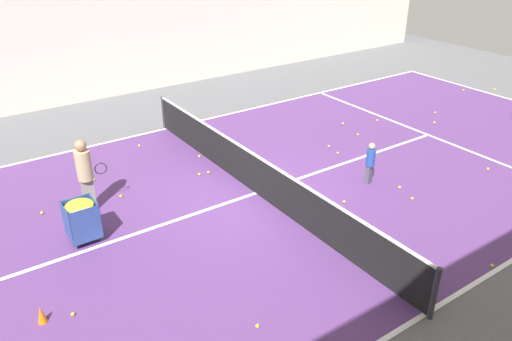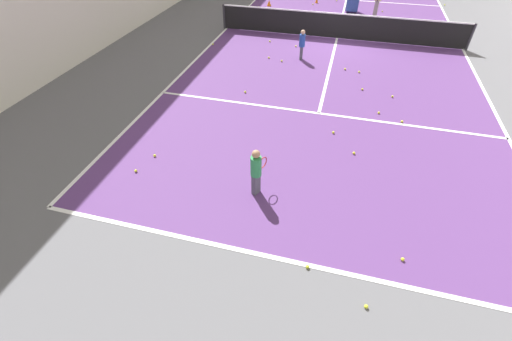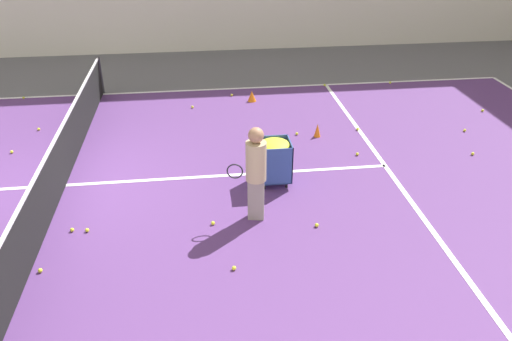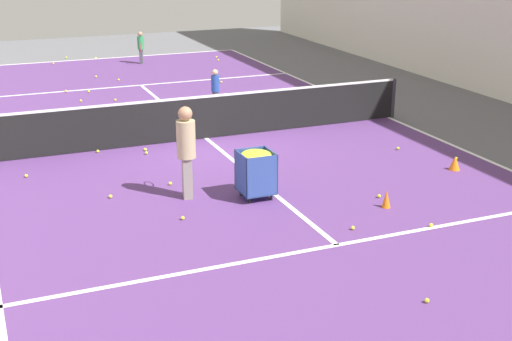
% 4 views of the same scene
% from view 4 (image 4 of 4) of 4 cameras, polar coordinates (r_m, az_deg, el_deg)
% --- Properties ---
extents(ground_plane, '(36.30, 36.30, 0.00)m').
position_cam_4_polar(ground_plane, '(17.28, -4.01, 2.57)').
color(ground_plane, '#5B5B60').
extents(court_playing_area, '(10.32, 23.99, 0.00)m').
position_cam_4_polar(court_playing_area, '(17.28, -4.01, 2.58)').
color(court_playing_area, '#563370').
rests_on(court_playing_area, ground).
extents(line_baseline_near, '(10.32, 0.10, 0.00)m').
position_cam_4_polar(line_baseline_near, '(28.64, -11.78, 8.79)').
color(line_baseline_near, white).
rests_on(line_baseline_near, ground).
extents(line_sideline_left, '(0.10, 23.99, 0.00)m').
position_cam_4_polar(line_sideline_left, '(19.46, 10.58, 4.18)').
color(line_sideline_left, white).
rests_on(line_sideline_left, ground).
extents(line_service_near, '(10.32, 0.10, 0.00)m').
position_cam_4_polar(line_service_near, '(23.45, -9.19, 6.76)').
color(line_service_near, white).
rests_on(line_service_near, ground).
extents(line_service_far, '(10.32, 0.10, 0.00)m').
position_cam_4_polar(line_service_far, '(11.58, 6.51, -5.95)').
color(line_service_far, white).
rests_on(line_service_far, ground).
extents(line_centre_service, '(0.10, 13.20, 0.00)m').
position_cam_4_polar(line_centre_service, '(17.28, -4.01, 2.59)').
color(line_centre_service, white).
rests_on(line_centre_service, ground).
extents(tennis_net, '(10.62, 0.10, 1.06)m').
position_cam_4_polar(tennis_net, '(17.13, -4.05, 4.33)').
color(tennis_net, '#2D2D33').
rests_on(tennis_net, ground).
extents(player_near_baseline, '(0.31, 0.58, 1.19)m').
position_cam_4_polar(player_near_baseline, '(27.16, -9.21, 9.85)').
color(player_near_baseline, '#4C4C56').
rests_on(player_near_baseline, ground).
extents(coach_at_net, '(0.41, 0.71, 1.76)m').
position_cam_4_polar(coach_at_net, '(13.22, -5.61, 1.95)').
color(coach_at_net, gray).
rests_on(coach_at_net, ground).
extents(child_midcourt, '(0.27, 0.27, 1.12)m').
position_cam_4_polar(child_midcourt, '(19.96, -3.28, 6.73)').
color(child_midcourt, '#4C4C56').
rests_on(child_midcourt, ground).
extents(ball_cart, '(0.62, 0.63, 0.93)m').
position_cam_4_polar(ball_cart, '(13.24, -0.00, 0.47)').
color(ball_cart, '#2D478C').
rests_on(ball_cart, ground).
extents(training_cone_0, '(0.16, 0.16, 0.32)m').
position_cam_4_polar(training_cone_0, '(13.17, 10.39, -2.26)').
color(training_cone_0, orange).
rests_on(training_cone_0, ground).
extents(training_cone_1, '(0.24, 0.24, 0.30)m').
position_cam_4_polar(training_cone_1, '(15.53, 15.62, 0.59)').
color(training_cone_1, orange).
rests_on(training_cone_1, ground).
extents(tennis_ball_0, '(0.07, 0.07, 0.07)m').
position_cam_4_polar(tennis_ball_0, '(22.93, -14.98, 6.16)').
color(tennis_ball_0, yellow).
rests_on(tennis_ball_0, ground).
extents(tennis_ball_1, '(0.07, 0.07, 0.07)m').
position_cam_4_polar(tennis_ball_1, '(20.72, -1.89, 5.48)').
color(tennis_ball_1, yellow).
rests_on(tennis_ball_1, ground).
extents(tennis_ball_4, '(0.07, 0.07, 0.07)m').
position_cam_4_polar(tennis_ball_4, '(28.61, -12.71, 8.79)').
color(tennis_ball_4, yellow).
rests_on(tennis_ball_4, ground).
extents(tennis_ball_5, '(0.07, 0.07, 0.07)m').
position_cam_4_polar(tennis_ball_5, '(10.11, 13.51, -10.08)').
color(tennis_ball_5, yellow).
rests_on(tennis_ball_5, ground).
extents(tennis_ball_6, '(0.07, 0.07, 0.07)m').
position_cam_4_polar(tennis_ball_6, '(24.94, -12.68, 7.34)').
color(tennis_ball_6, yellow).
rests_on(tennis_ball_6, ground).
extents(tennis_ball_7, '(0.07, 0.07, 0.07)m').
position_cam_4_polar(tennis_ball_7, '(12.52, 13.83, -4.27)').
color(tennis_ball_7, yellow).
rests_on(tennis_ball_7, ground).
extents(tennis_ball_9, '(0.07, 0.07, 0.07)m').
position_cam_4_polar(tennis_ball_9, '(16.44, -8.85, 1.67)').
color(tennis_ball_9, yellow).
rests_on(tennis_ball_9, ground).
extents(tennis_ball_10, '(0.07, 0.07, 0.07)m').
position_cam_4_polar(tennis_ball_10, '(24.26, -10.94, 7.14)').
color(tennis_ball_10, yellow).
rests_on(tennis_ball_10, ground).
extents(tennis_ball_11, '(0.07, 0.07, 0.07)m').
position_cam_4_polar(tennis_ball_11, '(28.95, -14.94, 8.73)').
color(tennis_ball_11, yellow).
rests_on(tennis_ball_11, ground).
extents(tennis_ball_12, '(0.07, 0.07, 0.07)m').
position_cam_4_polar(tennis_ball_12, '(27.50, -3.04, 8.82)').
color(tennis_ball_12, yellow).
rests_on(tennis_ball_12, ground).
extents(tennis_ball_13, '(0.07, 0.07, 0.07)m').
position_cam_4_polar(tennis_ball_13, '(12.17, 7.75, -4.57)').
color(tennis_ball_13, yellow).
rests_on(tennis_ball_13, ground).
extents(tennis_ball_14, '(0.07, 0.07, 0.07)m').
position_cam_4_polar(tennis_ball_14, '(28.16, -3.19, 9.06)').
color(tennis_ball_14, yellow).
rests_on(tennis_ball_14, ground).
extents(tennis_ball_15, '(0.07, 0.07, 0.07)m').
position_cam_4_polar(tennis_ball_15, '(19.33, 2.72, 4.49)').
color(tennis_ball_15, yellow).
rests_on(tennis_ball_15, ground).
extents(tennis_ball_16, '(0.07, 0.07, 0.07)m').
position_cam_4_polar(tennis_ball_16, '(15.27, -17.91, -0.40)').
color(tennis_ball_16, yellow).
rests_on(tennis_ball_16, ground).
extents(tennis_ball_18, '(0.07, 0.07, 0.07)m').
position_cam_4_polar(tennis_ball_18, '(16.23, 15.73, 0.94)').
color(tennis_ball_18, yellow).
rests_on(tennis_ball_18, ground).
extents(tennis_ball_19, '(0.07, 0.07, 0.07)m').
position_cam_4_polar(tennis_ball_19, '(19.13, -0.90, 4.35)').
color(tennis_ball_19, yellow).
rests_on(tennis_ball_19, ground).
extents(tennis_ball_21, '(0.07, 0.07, 0.07)m').
position_cam_4_polar(tennis_ball_21, '(20.15, -9.98, 4.81)').
color(tennis_ball_21, yellow).
rests_on(tennis_ball_21, ground).
extents(tennis_ball_22, '(0.07, 0.07, 0.07)m').
position_cam_4_polar(tennis_ball_22, '(20.14, -8.48, 4.89)').
color(tennis_ball_22, yellow).
rests_on(tennis_ball_22, ground).
extents(tennis_ball_24, '(0.07, 0.07, 0.07)m').
position_cam_4_polar(tennis_ball_24, '(21.18, 7.19, 5.64)').
color(tennis_ball_24, yellow).
rests_on(tennis_ball_24, ground).
extents(tennis_ball_26, '(0.07, 0.07, 0.07)m').
position_cam_4_polar(tennis_ball_26, '(13.65, 9.82, -2.02)').
color(tennis_ball_26, yellow).
rests_on(tennis_ball_26, ground).
extents(tennis_ball_27, '(0.07, 0.07, 0.07)m').
position_cam_4_polar(tennis_ball_27, '(16.20, -8.77, 1.41)').
color(tennis_ball_27, yellow).
rests_on(tennis_ball_27, ground).
extents(tennis_ball_28, '(0.07, 0.07, 0.07)m').
position_cam_4_polar(tennis_ball_28, '(21.50, -13.84, 5.44)').
color(tennis_ball_28, yellow).
rests_on(tennis_ball_28, ground).
extents(tennis_ball_29, '(0.07, 0.07, 0.07)m').
position_cam_4_polar(tennis_ball_29, '(21.41, -11.19, 5.57)').
color(tennis_ball_29, yellow).
rests_on(tennis_ball_29, ground).
extents(tennis_ball_30, '(0.07, 0.07, 0.07)m').
position_cam_4_polar(tennis_ball_30, '(23.50, -2.80, 7.08)').
color(tennis_ball_30, yellow).
rests_on(tennis_ball_30, ground).
extents(tennis_ball_31, '(0.07, 0.07, 0.07)m').
position_cam_4_polar(tennis_ball_31, '(20.75, -0.28, 5.51)').
color(tennis_ball_31, yellow).
rests_on(tennis_ball_31, ground).
extents(tennis_ball_32, '(0.07, 0.07, 0.07)m').
position_cam_4_polar(tennis_ball_32, '(12.52, -5.89, -3.80)').
color(tennis_ball_32, yellow).
rests_on(tennis_ball_32, ground).
extents(tennis_ball_33, '(0.07, 0.07, 0.07)m').
position_cam_4_polar(tennis_ball_33, '(16.52, -12.54, 1.51)').
color(tennis_ball_33, yellow).
rests_on(tennis_ball_33, ground).
extents(tennis_ball_34, '(0.07, 0.07, 0.07)m').
position_cam_4_polar(tennis_ball_34, '(16.66, 11.29, 1.75)').
color(tennis_ball_34, yellow).
rests_on(tennis_ball_34, ground).
extents(tennis_ball_35, '(0.07, 0.07, 0.07)m').
position_cam_4_polar(tennis_ball_35, '(22.69, -13.23, 6.18)').
color(tennis_ball_35, yellow).
rests_on(tennis_ball_35, ground).
extents(tennis_ball_36, '(0.07, 0.07, 0.07)m').
position_cam_4_polar(tennis_ball_36, '(27.78, -15.91, 8.23)').
color(tennis_ball_36, yellow).
rests_on(tennis_ball_36, ground).
extents(tennis_ball_38, '(0.07, 0.07, 0.07)m').
position_cam_4_polar(tennis_ball_38, '(14.20, -6.88, -1.03)').
color(tennis_ball_38, yellow).
rests_on(tennis_ball_38, ground).
extents(tennis_ball_39, '(0.07, 0.07, 0.07)m').
position_cam_4_polar(tennis_ball_39, '(13.71, -11.56, -2.04)').
color(tennis_ball_39, yellow).
rests_on(tennis_ball_39, ground).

